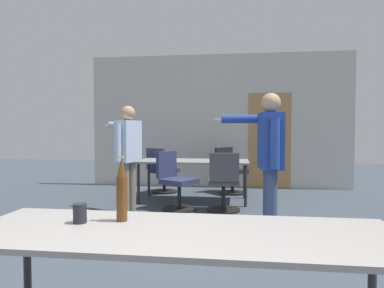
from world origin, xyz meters
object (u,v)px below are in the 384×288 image
at_px(office_chair_mid_tucked, 175,183).
at_px(beer_bottle, 122,191).
at_px(person_near_casual, 127,149).
at_px(office_chair_far_left, 162,172).
at_px(office_chair_near_pushed, 224,184).
at_px(office_chair_far_right, 230,172).
at_px(person_center_tall, 269,151).
at_px(drink_cup, 80,213).

distance_m(office_chair_mid_tucked, beer_bottle, 3.41).
distance_m(person_near_casual, office_chair_far_left, 1.84).
bearing_deg(office_chair_far_left, person_near_casual, -67.74).
relative_size(office_chair_far_left, office_chair_mid_tucked, 0.99).
relative_size(office_chair_near_pushed, office_chair_far_right, 1.02).
bearing_deg(office_chair_mid_tucked, beer_bottle, 33.99).
bearing_deg(person_center_tall, beer_bottle, 148.93).
distance_m(office_chair_near_pushed, beer_bottle, 3.36).
bearing_deg(office_chair_near_pushed, drink_cup, -106.09).
height_order(office_chair_far_right, office_chair_mid_tucked, office_chair_mid_tucked).
distance_m(office_chair_far_right, beer_bottle, 4.95).
distance_m(person_near_casual, office_chair_far_right, 2.49).
height_order(office_chair_mid_tucked, drink_cup, office_chair_mid_tucked).
height_order(office_chair_far_left, beer_bottle, beer_bottle).
xyz_separation_m(person_center_tall, office_chair_far_right, (-0.50, 2.83, -0.60)).
relative_size(office_chair_mid_tucked, drink_cup, 8.08).
bearing_deg(office_chair_far_right, office_chair_far_left, -36.85).
distance_m(person_center_tall, person_near_casual, 2.19).
relative_size(person_near_casual, drink_cup, 14.31).
distance_m(office_chair_far_right, office_chair_mid_tucked, 1.74).
bearing_deg(beer_bottle, office_chair_far_left, 99.56).
bearing_deg(office_chair_far_left, drink_cup, -56.43).
bearing_deg(office_chair_far_right, office_chair_mid_tucked, 17.82).
bearing_deg(person_near_casual, drink_cup, -148.93).
height_order(office_chair_near_pushed, office_chair_far_right, office_chair_near_pushed).
relative_size(person_center_tall, office_chair_mid_tucked, 1.84).
bearing_deg(drink_cup, office_chair_far_left, 96.76).
bearing_deg(beer_bottle, drink_cup, -162.21).
xyz_separation_m(office_chair_far_left, beer_bottle, (0.80, -4.74, 0.49)).
bearing_deg(person_center_tall, office_chair_far_left, 30.56).
xyz_separation_m(office_chair_far_right, office_chair_mid_tucked, (-0.83, -1.53, 0.01)).
distance_m(office_chair_near_pushed, drink_cup, 3.45).
height_order(office_chair_far_left, office_chair_mid_tucked, office_chair_mid_tucked).
xyz_separation_m(office_chair_near_pushed, drink_cup, (-0.72, -3.36, 0.35)).
bearing_deg(person_near_casual, beer_bottle, -144.57).
height_order(person_near_casual, drink_cup, person_near_casual).
distance_m(person_center_tall, office_chair_near_pushed, 1.46).
height_order(person_center_tall, office_chair_far_left, person_center_tall).
relative_size(person_near_casual, beer_bottle, 4.19).
bearing_deg(office_chair_far_left, office_chair_far_right, 33.65).
bearing_deg(drink_cup, beer_bottle, 17.79).
bearing_deg(person_center_tall, person_near_casual, 60.90).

